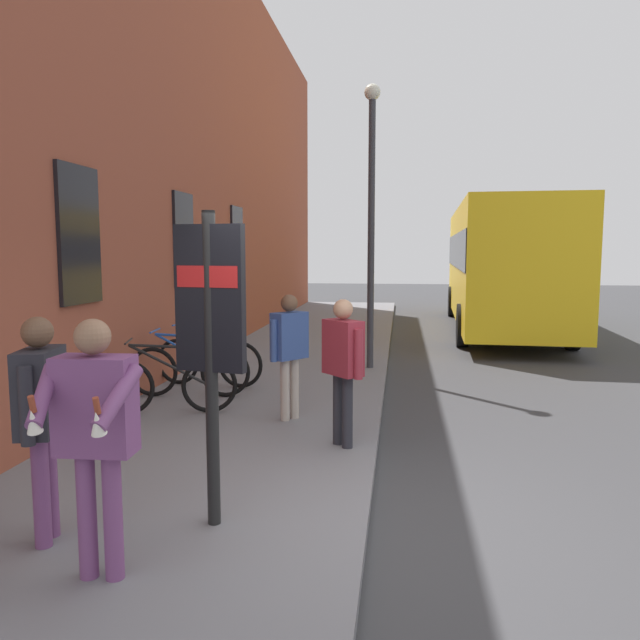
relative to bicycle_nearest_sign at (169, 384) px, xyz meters
The scene contains 13 objects.
ground 5.01m from the bicycle_nearest_sign, 48.20° to the right, with size 60.00×60.00×0.00m, color #38383A.
sidewalk_pavement 5.42m from the bicycle_nearest_sign, 10.26° to the right, with size 24.00×3.50×0.12m, color slate.
station_facade 7.47m from the bicycle_nearest_sign, ahead, with size 22.00×0.65×8.74m.
bicycle_nearest_sign is the anchor object (origin of this frame).
bicycle_end_of_row 0.95m from the bicycle_nearest_sign, ahead, with size 0.48×1.77×0.97m.
bicycle_leaning_wall 1.68m from the bicycle_nearest_sign, ahead, with size 0.48×1.76×0.97m.
transit_info_sign 3.62m from the bicycle_nearest_sign, 153.29° to the right, with size 0.18×0.56×2.40m.
city_bus 11.79m from the bicycle_nearest_sign, 29.21° to the right, with size 10.60×3.00×3.35m.
pedestrian_crossing_street 2.62m from the bicycle_nearest_sign, 113.36° to the right, with size 0.49×0.48×1.59m.
pedestrian_by_facade 3.57m from the bicycle_nearest_sign, behind, with size 0.61×0.33×1.65m.
pedestrian_near_bus 1.69m from the bicycle_nearest_sign, 91.59° to the right, with size 0.49×0.45×1.56m.
tourist_with_hotdogs 4.13m from the bicycle_nearest_sign, 165.06° to the right, with size 0.58×0.65×1.69m.
street_lamp 4.98m from the bicycle_nearest_sign, 34.40° to the right, with size 0.28×0.28×4.94m.
Camera 1 is at (-4.82, -0.23, 2.23)m, focal length 34.82 mm.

